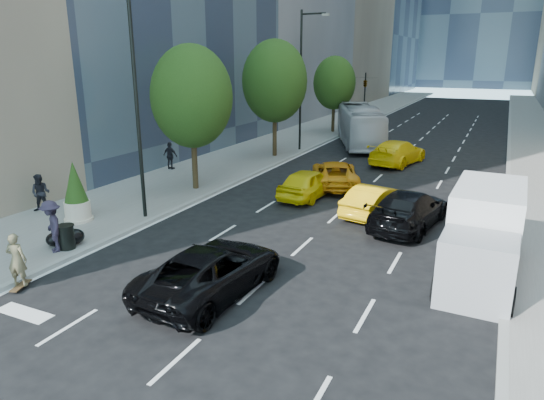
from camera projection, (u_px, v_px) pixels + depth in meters
The scene contains 24 objects.
ground at pixel (226, 284), 15.36m from camera, with size 160.00×160.00×0.00m, color black.
sidewalk_left at pixel (307, 134), 45.03m from camera, with size 6.00×120.00×0.15m, color slate.
sidewalk_right at pixel (538, 150), 37.21m from camera, with size 4.00×120.00×0.15m, color slate.
lamp_near at pixel (139, 85), 19.78m from camera, with size 2.13×0.22×10.00m.
lamp_far at pixel (303, 73), 35.37m from camera, with size 2.13×0.22×10.00m.
tree_near at pixel (192, 97), 24.71m from camera, with size 4.20×4.20×7.46m.
tree_mid at pixel (275, 81), 33.28m from camera, with size 4.50×4.50×7.99m.
tree_far at pixel (334, 83), 44.73m from camera, with size 3.90×3.90×6.92m.
traffic_signal at pixel (365, 83), 51.44m from camera, with size 2.48×0.53×5.20m.
skateboarder at pixel (17, 263), 14.83m from camera, with size 0.62×0.41×1.71m, color brown.
black_sedan_lincoln at pixel (212, 270), 14.61m from camera, with size 2.47×5.36×1.49m, color black.
black_sedan_mercedes at pixel (409, 209), 20.34m from camera, with size 2.21×5.44×1.58m, color black.
taxi_a at pixel (308, 183), 24.67m from camera, with size 1.77×4.39×1.50m, color #D6BD0B.
taxi_b at pixel (375, 200), 21.92m from camera, with size 1.48×4.24×1.40m, color #ECAD0C.
taxi_c at pixel (335, 174), 26.71m from camera, with size 2.39×5.18×1.44m, color orange.
taxi_d at pixel (398, 152), 32.39m from camera, with size 2.26×5.57×1.62m, color yellow.
city_bus at pixel (360, 125), 39.46m from camera, with size 2.67×11.40×3.17m, color #B5B6BB.
box_truck at pixel (484, 233), 15.68m from camera, with size 2.35×6.01×2.84m.
pedestrian_a at pixel (41, 193), 21.91m from camera, with size 0.84×0.65×1.73m, color black.
pedestrian_b at pixel (170, 156), 30.23m from camera, with size 1.01×0.42×1.72m, color black.
pedestrian_c at pixel (52, 226), 17.30m from camera, with size 1.23×0.71×1.91m, color #2A2234.
trash_can at pixel (66, 237), 17.70m from camera, with size 0.58×0.58×0.87m, color black.
planter_shrub at pixel (76, 193), 20.55m from camera, with size 1.08×1.08×2.60m.
garbage_bags at pixel (67, 238), 18.13m from camera, with size 1.19×1.14×0.59m.
Camera 1 is at (7.32, -11.99, 6.91)m, focal length 32.00 mm.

